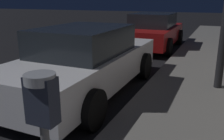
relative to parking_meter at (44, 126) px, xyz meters
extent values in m
cube|color=#232838|center=(0.00, 0.00, 0.17)|extent=(0.19, 0.11, 0.30)
cylinder|color=#999EA5|center=(0.00, 0.00, 0.31)|extent=(0.19, 0.19, 0.06)
cube|color=black|center=(-0.06, 0.00, 0.21)|extent=(0.01, 0.08, 0.11)
cube|color=silver|center=(-1.61, 3.36, -0.64)|extent=(1.72, 4.53, 0.64)
cube|color=#1E2328|center=(-1.61, 3.24, -0.06)|extent=(1.51, 2.07, 0.56)
cylinder|color=black|center=(-2.48, 4.76, -0.88)|extent=(0.22, 0.66, 0.66)
cylinder|color=black|center=(-0.74, 4.77, -0.88)|extent=(0.22, 0.66, 0.66)
cylinder|color=black|center=(-2.47, 1.96, -0.88)|extent=(0.22, 0.66, 0.66)
cylinder|color=black|center=(-0.74, 1.96, -0.88)|extent=(0.22, 0.66, 0.66)
cube|color=maroon|center=(-1.61, 8.87, -0.64)|extent=(1.82, 4.25, 0.64)
cube|color=#1E2328|center=(-1.61, 8.82, -0.06)|extent=(1.58, 2.06, 0.56)
cylinder|color=black|center=(-2.52, 10.17, -0.88)|extent=(0.23, 0.66, 0.66)
cylinder|color=black|center=(-0.73, 10.19, -0.88)|extent=(0.23, 0.66, 0.66)
cylinder|color=black|center=(-2.48, 7.55, -0.88)|extent=(0.23, 0.66, 0.66)
cylinder|color=black|center=(-0.70, 7.57, -0.88)|extent=(0.23, 0.66, 0.66)
camera|label=1|loc=(0.94, -1.08, 0.76)|focal=39.17mm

